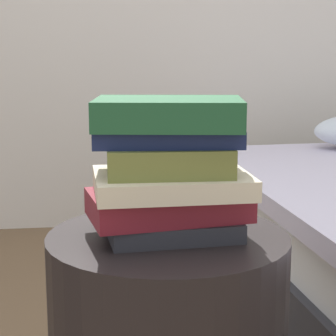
{
  "coord_description": "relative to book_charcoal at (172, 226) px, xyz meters",
  "views": [
    {
      "loc": [
        -0.15,
        -1.15,
        0.92
      ],
      "look_at": [
        0.0,
        0.0,
        0.69
      ],
      "focal_mm": 67.02,
      "sensor_mm": 36.0,
      "label": 1
    }
  ],
  "objects": [
    {
      "name": "book_olive",
      "position": [
        -0.01,
        -0.01,
        0.13
      ],
      "size": [
        0.23,
        0.16,
        0.05
      ],
      "primitive_type": "cube",
      "rotation": [
        0.0,
        0.0,
        -0.03
      ],
      "color": "olive",
      "rests_on": "book_cream"
    },
    {
      "name": "book_forest",
      "position": [
        -0.0,
        -0.01,
        0.22
      ],
      "size": [
        0.29,
        0.21,
        0.06
      ],
      "primitive_type": "cube",
      "rotation": [
        0.0,
        0.0,
        -0.15
      ],
      "color": "#1E512D",
      "rests_on": "book_navy"
    },
    {
      "name": "book_maroon",
      "position": [
        -0.01,
        0.0,
        0.04
      ],
      "size": [
        0.32,
        0.22,
        0.05
      ],
      "primitive_type": "cube",
      "rotation": [
        0.0,
        0.0,
        0.16
      ],
      "color": "maroon",
      "rests_on": "book_charcoal"
    },
    {
      "name": "book_charcoal",
      "position": [
        0.0,
        0.0,
        0.0
      ],
      "size": [
        0.26,
        0.19,
        0.04
      ],
      "primitive_type": "cube",
      "rotation": [
        0.0,
        0.0,
        0.08
      ],
      "color": "#28282D",
      "rests_on": "side_table"
    },
    {
      "name": "book_navy",
      "position": [
        -0.0,
        0.01,
        0.18
      ],
      "size": [
        0.29,
        0.18,
        0.03
      ],
      "primitive_type": "cube",
      "rotation": [
        0.0,
        0.0,
        -0.08
      ],
      "color": "#19234C",
      "rests_on": "book_olive"
    },
    {
      "name": "book_cream",
      "position": [
        -0.0,
        -0.0,
        0.09
      ],
      "size": [
        0.3,
        0.21,
        0.04
      ],
      "primitive_type": "cube",
      "rotation": [
        0.0,
        0.0,
        0.03
      ],
      "color": "beige",
      "rests_on": "book_maroon"
    }
  ]
}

